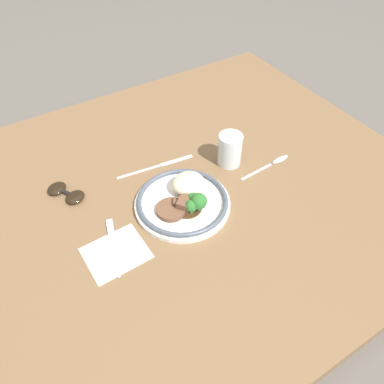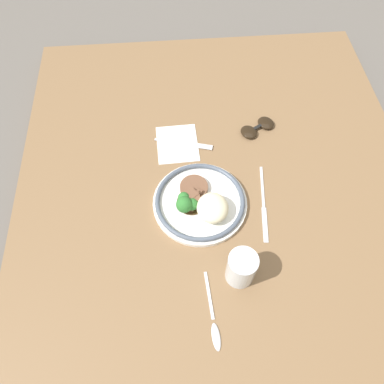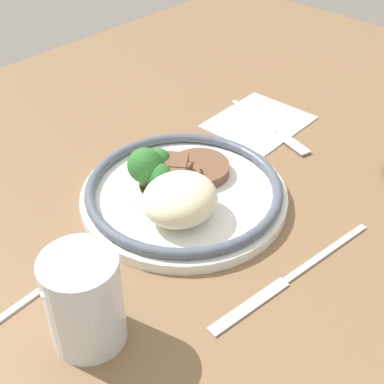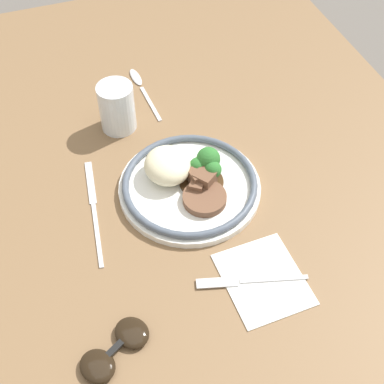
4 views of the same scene
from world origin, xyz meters
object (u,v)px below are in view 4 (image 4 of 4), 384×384
(knife, at_px, (94,207))
(sunglasses, at_px, (115,349))
(juice_glass, at_px, (117,109))
(plate, at_px, (189,182))
(spoon, at_px, (139,83))
(fork, at_px, (241,281))

(knife, distance_m, sunglasses, 0.26)
(knife, relative_size, sunglasses, 1.88)
(juice_glass, distance_m, sunglasses, 0.45)
(juice_glass, bearing_deg, sunglasses, 164.76)
(plate, relative_size, knife, 1.08)
(plate, bearing_deg, sunglasses, 141.79)
(plate, xyz_separation_m, sunglasses, (-0.24, 0.19, -0.01))
(knife, distance_m, spoon, 0.33)
(plate, relative_size, fork, 1.46)
(knife, xyz_separation_m, spoon, (0.28, -0.16, 0.00))
(plate, xyz_separation_m, spoon, (0.30, 0.00, -0.02))
(knife, height_order, sunglasses, sunglasses)
(spoon, bearing_deg, knife, 147.41)
(fork, distance_m, knife, 0.28)
(juice_glass, bearing_deg, plate, -159.41)
(knife, bearing_deg, spoon, -22.19)
(juice_glass, relative_size, spoon, 0.54)
(fork, relative_size, spoon, 0.95)
(sunglasses, bearing_deg, spoon, -47.86)
(juice_glass, xyz_separation_m, spoon, (0.11, -0.07, -0.04))
(plate, relative_size, spoon, 1.39)
(knife, relative_size, spoon, 1.29)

